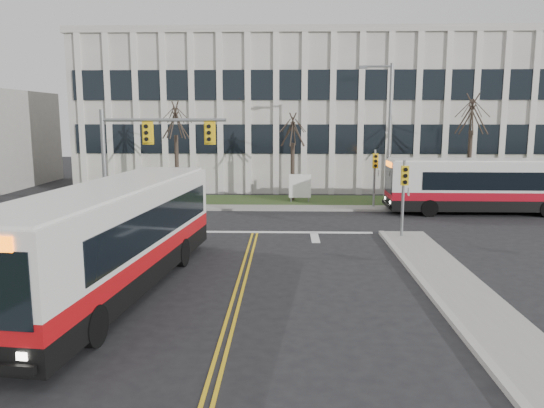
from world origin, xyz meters
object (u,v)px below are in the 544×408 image
(bus_main, at_px, (113,241))
(streetlight, at_px, (387,127))
(directory_sign, at_px, (300,186))
(bus_cross, at_px, (489,187))
(newspaper_box_red, at_px, (62,257))

(bus_main, bearing_deg, streetlight, 61.19)
(directory_sign, xyz_separation_m, bus_cross, (11.44, -3.50, 0.46))
(directory_sign, relative_size, bus_cross, 0.16)
(directory_sign, height_order, newspaper_box_red, directory_sign)
(streetlight, xyz_separation_m, newspaper_box_red, (-15.10, -14.90, -4.72))
(streetlight, height_order, newspaper_box_red, streetlight)
(streetlight, bearing_deg, newspaper_box_red, -135.38)
(streetlight, xyz_separation_m, bus_main, (-12.20, -17.49, -3.42))
(streetlight, height_order, bus_main, streetlight)
(bus_cross, xyz_separation_m, newspaper_box_red, (-21.01, -12.70, -1.15))
(bus_cross, bearing_deg, streetlight, -109.98)
(streetlight, relative_size, bus_cross, 0.75)
(directory_sign, bearing_deg, bus_cross, -17.02)
(directory_sign, relative_size, newspaper_box_red, 2.11)
(directory_sign, bearing_deg, streetlight, -13.23)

